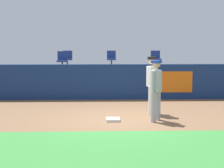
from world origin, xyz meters
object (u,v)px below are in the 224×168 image
at_px(player_runner_visitor, 156,86).
at_px(seat_back_center, 111,58).
at_px(seat_back_right, 156,58).
at_px(first_base, 113,120).
at_px(seat_front_left, 62,59).
at_px(player_fielder_home, 152,81).
at_px(seat_back_left, 67,58).

distance_m(player_runner_visitor, seat_back_center, 7.52).
bearing_deg(seat_back_center, player_runner_visitor, -81.56).
bearing_deg(seat_back_right, first_base, -108.35).
bearing_deg(seat_front_left, player_fielder_home, -53.22).
xyz_separation_m(player_runner_visitor, seat_back_left, (-3.35, 7.42, 0.57)).
height_order(seat_back_center, seat_back_left, same).
relative_size(player_fielder_home, seat_back_center, 2.24).
distance_m(seat_back_right, seat_back_left, 4.52).
bearing_deg(first_base, seat_back_left, 105.69).
bearing_deg(seat_back_center, seat_back_right, 0.01).
xyz_separation_m(seat_back_center, seat_back_left, (-2.25, 0.00, 0.00)).
height_order(first_base, seat_back_left, seat_back_left).
relative_size(player_fielder_home, seat_back_right, 2.24).
height_order(seat_back_right, seat_back_left, same).
height_order(seat_front_left, seat_back_left, same).
xyz_separation_m(seat_back_right, seat_back_center, (-2.27, -0.00, -0.00)).
bearing_deg(player_runner_visitor, seat_back_center, -137.38).
height_order(first_base, seat_back_center, seat_back_center).
bearing_deg(seat_back_right, player_fielder_home, -100.13).
relative_size(seat_front_left, seat_back_center, 1.00).
bearing_deg(first_base, seat_back_right, 71.65).
distance_m(seat_front_left, seat_back_left, 1.80).
height_order(player_runner_visitor, seat_back_center, seat_back_center).
distance_m(player_fielder_home, seat_back_left, 7.25).
distance_m(seat_front_left, seat_back_center, 2.92).
bearing_deg(seat_back_left, player_fielder_home, -62.13).
height_order(player_fielder_home, seat_back_center, seat_back_center).
relative_size(first_base, seat_front_left, 0.48).
bearing_deg(first_base, player_fielder_home, 37.22).
bearing_deg(player_fielder_home, seat_back_center, -152.26).
bearing_deg(first_base, player_runner_visitor, -1.70).
bearing_deg(seat_back_left, seat_front_left, -91.64).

